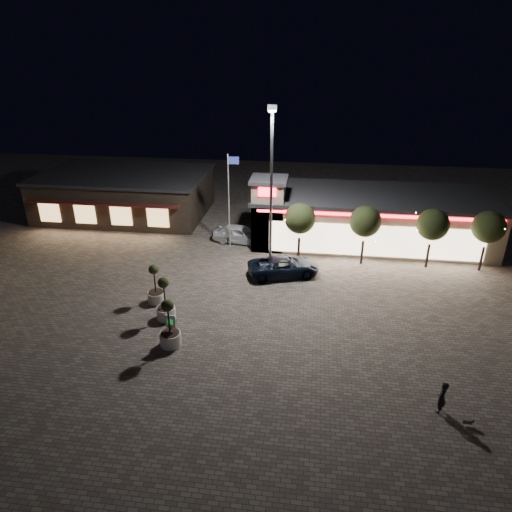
# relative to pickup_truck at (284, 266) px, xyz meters

# --- Properties ---
(ground) EXTENTS (90.00, 90.00, 0.00)m
(ground) POSITION_rel_pickup_truck_xyz_m (-3.01, -8.14, -0.74)
(ground) COLOR #72685C
(ground) RESTS_ON ground
(retail_building) EXTENTS (20.40, 8.40, 6.10)m
(retail_building) POSITION_rel_pickup_truck_xyz_m (6.50, 7.67, 1.47)
(retail_building) COLOR tan
(retail_building) RESTS_ON ground
(restaurant_building) EXTENTS (16.40, 11.00, 4.30)m
(restaurant_building) POSITION_rel_pickup_truck_xyz_m (-17.01, 11.83, 1.42)
(restaurant_building) COLOR #382D23
(restaurant_building) RESTS_ON ground
(floodlight_pole) EXTENTS (0.60, 0.40, 12.38)m
(floodlight_pole) POSITION_rel_pickup_truck_xyz_m (-1.01, -0.14, 6.28)
(floodlight_pole) COLOR gray
(floodlight_pole) RESTS_ON ground
(flagpole) EXTENTS (0.95, 0.10, 8.00)m
(flagpole) POSITION_rel_pickup_truck_xyz_m (-4.91, 4.86, 4.00)
(flagpole) COLOR white
(flagpole) RESTS_ON ground
(string_tree_a) EXTENTS (2.42, 2.42, 4.79)m
(string_tree_a) POSITION_rel_pickup_truck_xyz_m (0.99, 2.86, 2.82)
(string_tree_a) COLOR #332319
(string_tree_a) RESTS_ON ground
(string_tree_b) EXTENTS (2.42, 2.42, 4.79)m
(string_tree_b) POSITION_rel_pickup_truck_xyz_m (5.99, 2.86, 2.82)
(string_tree_b) COLOR #332319
(string_tree_b) RESTS_ON ground
(string_tree_c) EXTENTS (2.42, 2.42, 4.79)m
(string_tree_c) POSITION_rel_pickup_truck_xyz_m (10.99, 2.86, 2.82)
(string_tree_c) COLOR #332319
(string_tree_c) RESTS_ON ground
(string_tree_d) EXTENTS (2.42, 2.42, 4.79)m
(string_tree_d) POSITION_rel_pickup_truck_xyz_m (14.99, 2.86, 2.82)
(string_tree_d) COLOR #332319
(string_tree_d) RESTS_ON ground
(pickup_truck) EXTENTS (5.82, 3.97, 1.48)m
(pickup_truck) POSITION_rel_pickup_truck_xyz_m (0.00, 0.00, 0.00)
(pickup_truck) COLOR black
(pickup_truck) RESTS_ON ground
(white_sedan) EXTENTS (4.87, 2.52, 1.58)m
(white_sedan) POSITION_rel_pickup_truck_xyz_m (-4.33, 5.86, 0.05)
(white_sedan) COLOR white
(white_sedan) RESTS_ON ground
(pedestrian) EXTENTS (0.66, 0.74, 1.69)m
(pedestrian) POSITION_rel_pickup_truck_xyz_m (8.45, -13.16, 0.11)
(pedestrian) COLOR black
(pedestrian) RESTS_ON ground
(dog) EXTENTS (0.52, 0.20, 0.28)m
(dog) POSITION_rel_pickup_truck_xyz_m (9.57, -13.92, -0.47)
(dog) COLOR #59514C
(dog) RESTS_ON ground
(planter_left) EXTENTS (1.15, 1.15, 2.83)m
(planter_left) POSITION_rel_pickup_truck_xyz_m (-8.21, -5.11, 0.13)
(planter_left) COLOR white
(planter_left) RESTS_ON ground
(planter_mid) EXTENTS (1.23, 1.23, 3.02)m
(planter_mid) POSITION_rel_pickup_truck_xyz_m (-5.81, -9.68, 0.19)
(planter_mid) COLOR white
(planter_mid) RESTS_ON ground
(planter_right) EXTENTS (1.20, 1.20, 2.95)m
(planter_right) POSITION_rel_pickup_truck_xyz_m (-6.93, -6.99, 0.17)
(planter_right) COLOR white
(planter_right) RESTS_ON ground
(valet_sign) EXTENTS (0.63, 0.12, 1.90)m
(valet_sign) POSITION_rel_pickup_truck_xyz_m (-5.79, -9.51, 0.59)
(valet_sign) COLOR gray
(valet_sign) RESTS_ON ground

